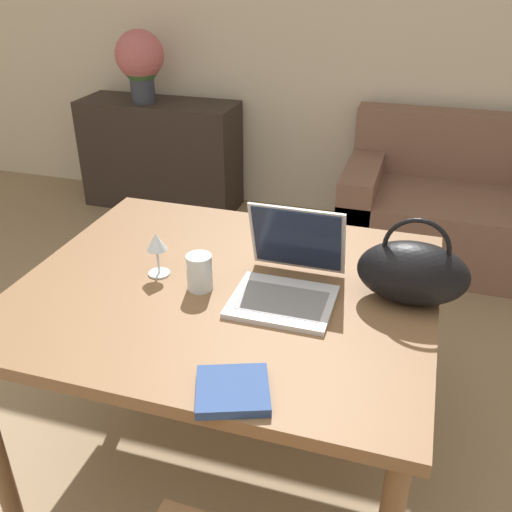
{
  "coord_description": "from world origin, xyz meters",
  "views": [
    {
      "loc": [
        0.64,
        -0.66,
        1.71
      ],
      "look_at": [
        0.2,
        0.78,
        0.88
      ],
      "focal_mm": 40.0,
      "sensor_mm": 36.0,
      "label": 1
    }
  ],
  "objects_px": {
    "couch": "(462,212)",
    "wine_glass": "(157,245)",
    "handbag": "(413,272)",
    "flower_vase": "(140,61)",
    "drinking_glass": "(200,272)",
    "laptop": "(289,271)"
  },
  "relations": [
    {
      "from": "couch",
      "to": "drinking_glass",
      "type": "bearing_deg",
      "value": -113.91
    },
    {
      "from": "drinking_glass",
      "to": "wine_glass",
      "type": "bearing_deg",
      "value": 165.34
    },
    {
      "from": "couch",
      "to": "wine_glass",
      "type": "bearing_deg",
      "value": -118.19
    },
    {
      "from": "laptop",
      "to": "drinking_glass",
      "type": "distance_m",
      "value": 0.28
    },
    {
      "from": "wine_glass",
      "to": "handbag",
      "type": "xyz_separation_m",
      "value": [
        0.79,
        0.08,
        -0.01
      ]
    },
    {
      "from": "handbag",
      "to": "flower_vase",
      "type": "xyz_separation_m",
      "value": [
        -1.91,
        2.01,
        0.18
      ]
    },
    {
      "from": "couch",
      "to": "wine_glass",
      "type": "distance_m",
      "value": 2.28
    },
    {
      "from": "wine_glass",
      "to": "flower_vase",
      "type": "relative_size",
      "value": 0.31
    },
    {
      "from": "handbag",
      "to": "flower_vase",
      "type": "bearing_deg",
      "value": 133.53
    },
    {
      "from": "laptop",
      "to": "handbag",
      "type": "distance_m",
      "value": 0.37
    },
    {
      "from": "handbag",
      "to": "flower_vase",
      "type": "distance_m",
      "value": 2.77
    },
    {
      "from": "couch",
      "to": "handbag",
      "type": "distance_m",
      "value": 1.97
    },
    {
      "from": "laptop",
      "to": "handbag",
      "type": "bearing_deg",
      "value": 8.47
    },
    {
      "from": "laptop",
      "to": "wine_glass",
      "type": "xyz_separation_m",
      "value": [
        -0.43,
        -0.03,
        0.04
      ]
    },
    {
      "from": "laptop",
      "to": "drinking_glass",
      "type": "xyz_separation_m",
      "value": [
        -0.27,
        -0.07,
        -0.01
      ]
    },
    {
      "from": "laptop",
      "to": "handbag",
      "type": "relative_size",
      "value": 1.05
    },
    {
      "from": "handbag",
      "to": "drinking_glass",
      "type": "bearing_deg",
      "value": -168.92
    },
    {
      "from": "laptop",
      "to": "handbag",
      "type": "height_order",
      "value": "handbag"
    },
    {
      "from": "couch",
      "to": "handbag",
      "type": "relative_size",
      "value": 4.31
    },
    {
      "from": "laptop",
      "to": "wine_glass",
      "type": "distance_m",
      "value": 0.43
    },
    {
      "from": "laptop",
      "to": "wine_glass",
      "type": "relative_size",
      "value": 2.34
    },
    {
      "from": "drinking_glass",
      "to": "flower_vase",
      "type": "bearing_deg",
      "value": 120.95
    }
  ]
}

